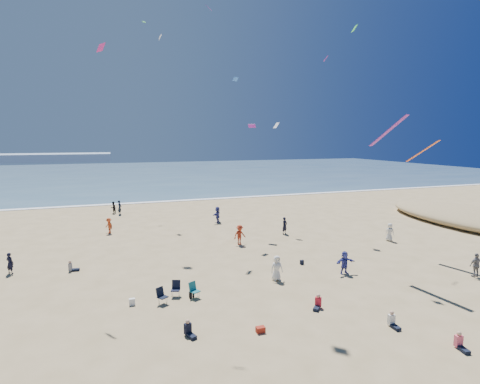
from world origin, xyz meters
name	(u,v)px	position (x,y,z in m)	size (l,w,h in m)	color
ground	(258,374)	(0.00, 0.00, 0.00)	(220.00, 220.00, 0.00)	tan
ocean	(131,174)	(0.00, 95.00, 0.03)	(220.00, 100.00, 0.06)	#476B84
surf_line	(149,202)	(0.00, 45.00, 0.04)	(220.00, 1.20, 0.08)	white
standing_flyers	(229,242)	(4.03, 16.64, 0.88)	(33.14, 47.06, 1.90)	silver
seated_group	(267,306)	(2.57, 5.01, 0.42)	(19.04, 18.01, 0.84)	white
chair_cluster	(178,292)	(-1.87, 8.44, 0.50)	(2.82, 1.60, 1.00)	black
white_tote	(132,302)	(-4.58, 8.59, 0.20)	(0.35, 0.20, 0.40)	white
black_backpack	(192,295)	(-1.04, 8.41, 0.19)	(0.30, 0.22, 0.38)	black
cooler	(260,330)	(1.41, 3.14, 0.15)	(0.45, 0.30, 0.30)	#9E2516
navy_bag	(302,262)	(8.44, 11.72, 0.17)	(0.28, 0.18, 0.34)	black
kites_aloft	(295,77)	(8.42, 13.49, 14.48)	(41.34, 44.25, 23.13)	#7B1B98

